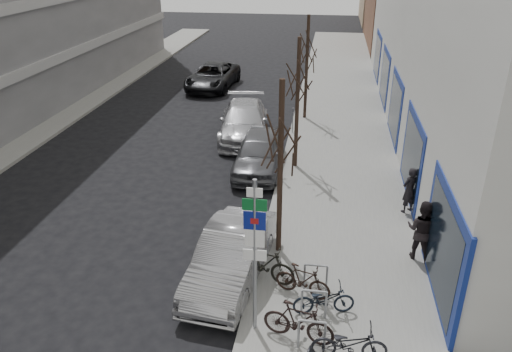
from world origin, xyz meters
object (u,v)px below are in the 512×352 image
(meter_front, at_px, (262,236))
(meter_back, at_px, (293,118))
(tree_mid, at_px, (298,73))
(bike_mid_curb, at_px, (324,297))
(highway_sign_pole, at_px, (255,249))
(bike_near_right, at_px, (299,322))
(bike_rack, at_px, (314,301))
(tree_far, at_px, (308,43))
(tree_near, at_px, (281,129))
(bike_mid_inner, at_px, (264,264))
(bike_far_inner, at_px, (303,280))
(meter_mid, at_px, (281,162))
(lane_car, at_px, (213,76))
(parked_car_back, at_px, (244,121))
(parked_car_mid, at_px, (259,152))
(pedestrian_far, at_px, (422,230))
(bike_far_curb, at_px, (350,341))
(parked_car_front, at_px, (231,257))

(meter_front, xyz_separation_m, meter_back, (0.00, 11.00, 0.00))
(tree_mid, xyz_separation_m, bike_mid_curb, (1.44, -9.21, -3.47))
(highway_sign_pole, bearing_deg, bike_near_right, -12.42)
(bike_rack, height_order, bike_near_right, bike_near_right)
(bike_rack, height_order, tree_far, tree_far)
(tree_near, relative_size, meter_back, 4.33)
(bike_mid_inner, height_order, bike_far_inner, bike_mid_inner)
(meter_mid, bearing_deg, lane_car, 113.53)
(meter_mid, distance_m, parked_car_back, 5.45)
(bike_near_right, distance_m, parked_car_mid, 10.16)
(parked_car_mid, distance_m, pedestrian_far, 8.21)
(highway_sign_pole, relative_size, bike_rack, 1.86)
(tree_mid, relative_size, meter_back, 4.33)
(meter_back, distance_m, lane_car, 10.08)
(bike_mid_curb, distance_m, parked_car_back, 13.32)
(bike_near_right, height_order, parked_car_mid, parked_car_mid)
(bike_mid_inner, bearing_deg, bike_mid_curb, -109.58)
(parked_car_back, bearing_deg, bike_mid_inner, -84.60)
(bike_far_curb, height_order, parked_car_back, parked_car_back)
(parked_car_back, bearing_deg, bike_mid_curb, -78.52)
(meter_mid, relative_size, meter_back, 1.00)
(bike_far_inner, xyz_separation_m, lane_car, (-7.26, 20.72, 0.16))
(tree_near, distance_m, pedestrian_far, 5.16)
(bike_far_inner, relative_size, parked_car_front, 0.34)
(meter_front, bearing_deg, tree_far, 88.09)
(highway_sign_pole, relative_size, parked_car_front, 0.91)
(bike_near_right, height_order, bike_mid_inner, bike_mid_inner)
(highway_sign_pole, height_order, bike_mid_curb, highway_sign_pole)
(parked_car_front, bearing_deg, bike_near_right, -41.52)
(tree_near, distance_m, bike_near_right, 5.15)
(parked_car_mid, bearing_deg, tree_near, -77.42)
(bike_mid_curb, bearing_deg, parked_car_back, 5.50)
(tree_far, relative_size, bike_far_curb, 3.18)
(bike_rack, distance_m, tree_near, 4.66)
(tree_near, height_order, lane_car, tree_near)
(tree_mid, height_order, bike_mid_curb, tree_mid)
(tree_mid, distance_m, parked_car_mid, 3.65)
(parked_car_mid, height_order, lane_car, parked_car_mid)
(tree_far, xyz_separation_m, bike_far_curb, (2.05, -17.20, -3.43))
(meter_front, bearing_deg, bike_mid_curb, -49.36)
(highway_sign_pole, distance_m, bike_near_right, 2.09)
(tree_far, relative_size, bike_mid_inner, 2.99)
(bike_far_curb, bearing_deg, tree_mid, 6.97)
(bike_near_right, height_order, bike_far_inner, bike_near_right)
(meter_back, height_order, bike_far_inner, meter_back)
(tree_near, bearing_deg, bike_rack, -67.52)
(tree_mid, relative_size, tree_far, 1.00)
(bike_rack, relative_size, parked_car_front, 0.49)
(bike_far_curb, distance_m, parked_car_back, 14.93)
(highway_sign_pole, distance_m, pedestrian_far, 5.93)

